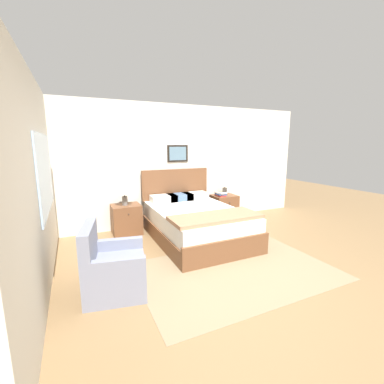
{
  "coord_description": "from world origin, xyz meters",
  "views": [
    {
      "loc": [
        -1.88,
        -2.6,
        1.77
      ],
      "look_at": [
        0.01,
        1.47,
        0.92
      ],
      "focal_mm": 24.0,
      "sensor_mm": 36.0,
      "label": 1
    }
  ],
  "objects": [
    {
      "name": "armchair",
      "position": [
        -1.55,
        0.38,
        0.29
      ],
      "size": [
        0.81,
        0.83,
        0.85
      ],
      "rotation": [
        0.0,
        0.0,
        -1.76
      ],
      "color": "gray",
      "rests_on": "ground_plane"
    },
    {
      "name": "ground_plane",
      "position": [
        0.0,
        0.0,
        0.0
      ],
      "size": [
        16.0,
        16.0,
        0.0
      ],
      "primitive_type": "plane",
      "color": "olive"
    },
    {
      "name": "table_lamp_by_door",
      "position": [
        1.26,
        2.36,
        0.92
      ],
      "size": [
        0.33,
        0.33,
        0.47
      ],
      "color": "slate",
      "rests_on": "nightstand_by_door"
    },
    {
      "name": "book_hardcover_middle",
      "position": [
        1.14,
        2.34,
        0.63
      ],
      "size": [
        0.19,
        0.24,
        0.03
      ],
      "rotation": [
        0.0,
        0.0,
        -0.03
      ],
      "color": "#335693",
      "rests_on": "book_thick_bottom"
    },
    {
      "name": "nightstand_near_window",
      "position": [
        -0.99,
        2.38,
        0.29
      ],
      "size": [
        0.55,
        0.49,
        0.58
      ],
      "color": "brown",
      "rests_on": "ground_plane"
    },
    {
      "name": "area_rug_main",
      "position": [
        0.1,
        0.17,
        0.0
      ],
      "size": [
        2.71,
        1.78,
        0.01
      ],
      "color": "#897556",
      "rests_on": "ground_plane"
    },
    {
      "name": "table_lamp_near_window",
      "position": [
        -1.01,
        2.36,
        0.92
      ],
      "size": [
        0.33,
        0.33,
        0.47
      ],
      "color": "slate",
      "rests_on": "nightstand_near_window"
    },
    {
      "name": "book_thick_bottom",
      "position": [
        1.14,
        2.34,
        0.6
      ],
      "size": [
        0.15,
        0.25,
        0.03
      ],
      "rotation": [
        0.0,
        0.0,
        -0.0
      ],
      "color": "#B7332D",
      "rests_on": "nightstand_by_door"
    },
    {
      "name": "wall_left",
      "position": [
        -2.26,
        1.34,
        1.3
      ],
      "size": [
        0.08,
        5.07,
        2.6
      ],
      "color": "silver",
      "rests_on": "ground_plane"
    },
    {
      "name": "book_novel_upper",
      "position": [
        1.14,
        2.34,
        0.67
      ],
      "size": [
        0.21,
        0.29,
        0.03
      ],
      "rotation": [
        0.0,
        0.0,
        0.15
      ],
      "color": "silver",
      "rests_on": "book_hardcover_middle"
    },
    {
      "name": "nightstand_by_door",
      "position": [
        1.27,
        2.38,
        0.29
      ],
      "size": [
        0.55,
        0.49,
        0.58
      ],
      "color": "brown",
      "rests_on": "ground_plane"
    },
    {
      "name": "bed",
      "position": [
        0.14,
        1.55,
        0.32
      ],
      "size": [
        1.5,
        2.18,
        1.22
      ],
      "color": "brown",
      "rests_on": "ground_plane"
    },
    {
      "name": "wall_back",
      "position": [
        0.0,
        2.7,
        1.3
      ],
      "size": [
        6.87,
        0.09,
        2.6
      ],
      "color": "silver",
      "rests_on": "ground_plane"
    }
  ]
}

